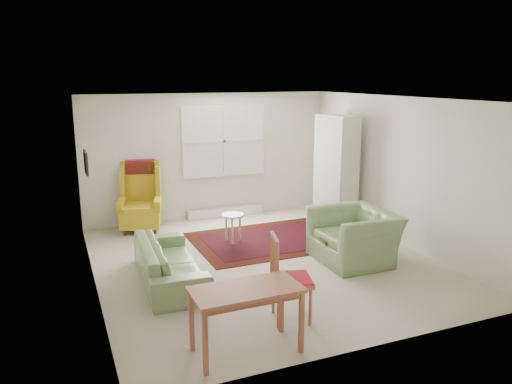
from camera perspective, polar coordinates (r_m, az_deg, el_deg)
name	(u,v)px	position (r m, az deg, el deg)	size (l,w,h in m)	color
room	(259,180)	(7.69, 0.38, 1.37)	(5.04, 5.54, 2.51)	#BEB2A2
rug	(279,238)	(8.90, 2.62, -5.27)	(3.00, 1.93, 0.03)	black
sofa	(169,254)	(7.11, -9.91, -7.03)	(1.97, 0.77, 0.80)	#728D5E
armchair	(354,231)	(7.89, 11.17, -4.43)	(1.23, 1.07, 0.96)	#728D5E
wingback_chair	(140,197)	(9.45, -13.14, -0.54)	(0.75, 0.79, 1.29)	#B3991B
coffee_table	(334,248)	(7.93, 8.96, -6.34)	(0.50, 0.50, 0.41)	#432D14
stool	(233,228)	(8.65, -2.67, -4.15)	(0.38, 0.38, 0.52)	white
cabinet	(336,171)	(9.67, 9.16, 2.42)	(0.44, 0.84, 2.11)	white
desk	(246,320)	(5.33, -1.11, -14.44)	(1.13, 0.57, 0.72)	#A75F43
desk_chair	(292,278)	(5.92, 4.11, -9.81)	(0.46, 0.46, 1.04)	#A75F43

